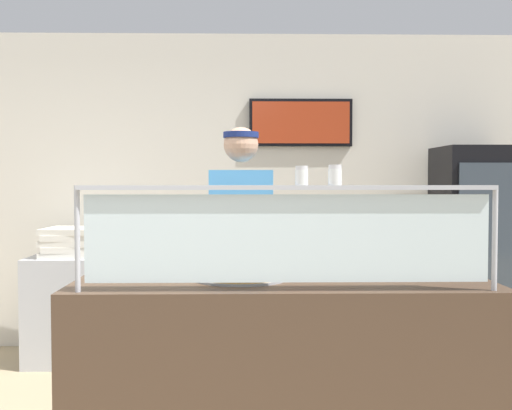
{
  "coord_description": "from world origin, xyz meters",
  "views": [
    {
      "loc": [
        0.82,
        -2.61,
        1.44
      ],
      "look_at": [
        0.89,
        0.41,
        1.32
      ],
      "focal_mm": 42.96,
      "sensor_mm": 36.0,
      "label": 1
    }
  ],
  "objects_px": {
    "pizza_box_stack": "(74,242)",
    "pepper_flake_shaker": "(335,176)",
    "parmesan_shaker": "(302,177)",
    "drink_fridge": "(477,252)",
    "pizza_server": "(250,272)",
    "worker_figure": "(242,252)",
    "pizza_tray": "(241,276)"
  },
  "relations": [
    {
      "from": "pepper_flake_shaker",
      "to": "drink_fridge",
      "type": "bearing_deg",
      "value": 56.17
    },
    {
      "from": "worker_figure",
      "to": "pizza_box_stack",
      "type": "bearing_deg",
      "value": 138.96
    },
    {
      "from": "pizza_server",
      "to": "pizza_box_stack",
      "type": "distance_m",
      "value": 2.32
    },
    {
      "from": "parmesan_shaker",
      "to": "drink_fridge",
      "type": "height_order",
      "value": "drink_fridge"
    },
    {
      "from": "worker_figure",
      "to": "drink_fridge",
      "type": "xyz_separation_m",
      "value": [
        1.9,
        1.2,
        -0.15
      ]
    },
    {
      "from": "pizza_box_stack",
      "to": "pepper_flake_shaker",
      "type": "bearing_deg",
      "value": -51.5
    },
    {
      "from": "pizza_server",
      "to": "pizza_box_stack",
      "type": "xyz_separation_m",
      "value": [
        -1.37,
        1.87,
        -0.04
      ]
    },
    {
      "from": "pizza_server",
      "to": "drink_fridge",
      "type": "bearing_deg",
      "value": 57.64
    },
    {
      "from": "pizza_box_stack",
      "to": "parmesan_shaker",
      "type": "bearing_deg",
      "value": -53.92
    },
    {
      "from": "pizza_tray",
      "to": "pizza_server",
      "type": "height_order",
      "value": "pizza_server"
    },
    {
      "from": "pizza_tray",
      "to": "pizza_server",
      "type": "xyz_separation_m",
      "value": [
        0.05,
        -0.02,
        0.02
      ]
    },
    {
      "from": "pizza_server",
      "to": "pizza_tray",
      "type": "bearing_deg",
      "value": 169.35
    },
    {
      "from": "pepper_flake_shaker",
      "to": "pizza_tray",
      "type": "bearing_deg",
      "value": 141.1
    },
    {
      "from": "pepper_flake_shaker",
      "to": "pizza_box_stack",
      "type": "xyz_separation_m",
      "value": [
        -1.74,
        2.19,
        -0.5
      ]
    },
    {
      "from": "pizza_server",
      "to": "pepper_flake_shaker",
      "type": "relative_size",
      "value": 3.13
    },
    {
      "from": "pizza_tray",
      "to": "pizza_server",
      "type": "distance_m",
      "value": 0.06
    },
    {
      "from": "pizza_server",
      "to": "drink_fridge",
      "type": "xyz_separation_m",
      "value": [
        1.86,
        1.91,
        -0.13
      ]
    },
    {
      "from": "pepper_flake_shaker",
      "to": "pizza_box_stack",
      "type": "relative_size",
      "value": 0.19
    },
    {
      "from": "worker_figure",
      "to": "drink_fridge",
      "type": "distance_m",
      "value": 2.26
    },
    {
      "from": "parmesan_shaker",
      "to": "pepper_flake_shaker",
      "type": "distance_m",
      "value": 0.15
    },
    {
      "from": "drink_fridge",
      "to": "pizza_box_stack",
      "type": "xyz_separation_m",
      "value": [
        -3.23,
        -0.04,
        0.1
      ]
    },
    {
      "from": "drink_fridge",
      "to": "parmesan_shaker",
      "type": "bearing_deg",
      "value": -126.34
    },
    {
      "from": "worker_figure",
      "to": "pizza_box_stack",
      "type": "relative_size",
      "value": 3.65
    },
    {
      "from": "pizza_tray",
      "to": "worker_figure",
      "type": "xyz_separation_m",
      "value": [
        0.0,
        0.7,
        0.04
      ]
    },
    {
      "from": "pizza_server",
      "to": "worker_figure",
      "type": "relative_size",
      "value": 0.16
    },
    {
      "from": "pizza_tray",
      "to": "worker_figure",
      "type": "bearing_deg",
      "value": 89.66
    },
    {
      "from": "pizza_tray",
      "to": "worker_figure",
      "type": "relative_size",
      "value": 0.26
    },
    {
      "from": "parmesan_shaker",
      "to": "drink_fridge",
      "type": "xyz_separation_m",
      "value": [
        1.64,
        2.23,
        -0.6
      ]
    },
    {
      "from": "parmesan_shaker",
      "to": "drink_fridge",
      "type": "bearing_deg",
      "value": 53.66
    },
    {
      "from": "parmesan_shaker",
      "to": "drink_fridge",
      "type": "relative_size",
      "value": 0.05
    },
    {
      "from": "parmesan_shaker",
      "to": "worker_figure",
      "type": "relative_size",
      "value": 0.05
    },
    {
      "from": "pizza_server",
      "to": "pepper_flake_shaker",
      "type": "height_order",
      "value": "pepper_flake_shaker"
    }
  ]
}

